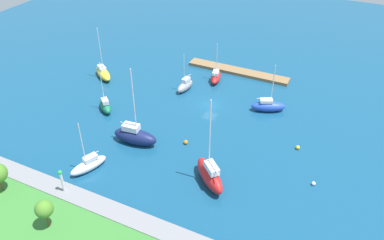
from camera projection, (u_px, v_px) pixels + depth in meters
The scene contains 16 objects.
water at pixel (210, 105), 74.54m from camera, with size 160.00×160.00×0.00m, color navy.
pier_dock at pixel (238, 71), 85.44m from camera, with size 22.86×2.95×0.68m, color olive.
breakwater at pixel (117, 214), 51.23m from camera, with size 70.47×2.87×1.12m, color gray.
harbor_beacon at pixel (62, 179), 52.83m from camera, with size 0.56×0.56×3.73m.
park_tree_west at pixel (44, 209), 47.32m from camera, with size 2.29×2.29×4.25m.
sailboat_red_lone_north at pixel (210, 175), 55.98m from camera, with size 7.17×6.88×14.21m.
sailboat_gray_by_breakwater at pixel (185, 86), 78.76m from camera, with size 2.38×5.18×8.19m.
sailboat_white_mid_basin at pixel (89, 165), 58.78m from camera, with size 3.90×6.28×8.80m.
sailboat_blue_lone_south at pixel (268, 106), 72.36m from camera, with size 6.74×4.69×9.55m.
sailboat_green_off_beacon at pixel (105, 106), 72.46m from camera, with size 4.97×4.53×9.38m.
sailboat_navy_center_basin at pixel (135, 136), 64.01m from camera, with size 7.90×3.49×14.00m.
sailboat_yellow_inner_mooring at pixel (103, 73), 83.23m from camera, with size 6.83×5.70×11.37m.
sailboat_red_far_north at pixel (216, 76), 82.04m from camera, with size 3.32×6.03×8.37m.
mooring_buoy_white at pixel (313, 183), 56.39m from camera, with size 0.60×0.60×0.60m, color white.
mooring_buoy_orange at pixel (186, 142), 64.38m from camera, with size 0.73×0.73×0.73m, color orange.
mooring_buoy_yellow at pixel (298, 147), 63.27m from camera, with size 0.67×0.67×0.67m, color yellow.
Camera 1 is at (-24.28, 58.15, 40.06)m, focal length 35.98 mm.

